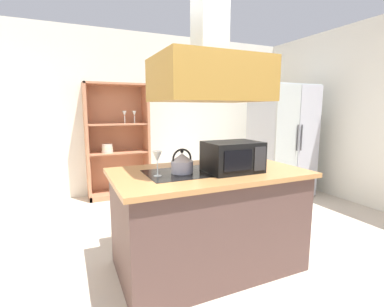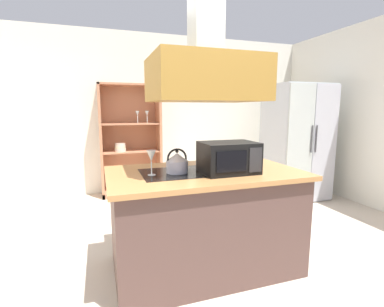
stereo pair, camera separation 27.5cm
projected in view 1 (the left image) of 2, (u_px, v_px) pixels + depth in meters
The scene contains 10 objects.
ground_plane at pixel (216, 282), 2.34m from camera, with size 7.80×7.80×0.00m, color beige.
wall_back at pixel (133, 114), 4.83m from camera, with size 6.00×0.12×2.70m, color silver.
kitchen_island at pixel (208, 219), 2.53m from camera, with size 1.66×0.97×0.90m.
range_hood at pixel (209, 67), 2.32m from camera, with size 0.90×0.70×1.20m.
refrigerator at pixel (282, 141), 4.65m from camera, with size 0.90×0.77×1.81m.
dish_cabinet at pixel (117, 147), 4.59m from camera, with size 0.99×0.40×1.83m.
kettle at pixel (182, 163), 2.34m from camera, with size 0.18×0.18×0.21m.
cutting_board at pixel (229, 161), 2.87m from camera, with size 0.34×0.24×0.02m, color white.
microwave at pixel (232, 157), 2.39m from camera, with size 0.46×0.35×0.26m.
wine_glass_on_counter at pixel (157, 158), 2.22m from camera, with size 0.08×0.08×0.21m.
Camera 1 is at (-1.06, -1.87, 1.44)m, focal length 26.18 mm.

